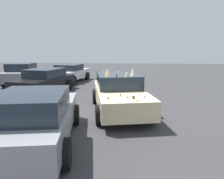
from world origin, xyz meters
TOP-DOWN VIEW (x-y plane):
  - ground_plane at (0.00, 0.00)m, footprint 60.00×60.00m
  - art_car_decorated at (0.12, 0.03)m, footprint 4.97×2.80m
  - parked_sedan_far_left at (-3.26, 2.00)m, footprint 4.59×2.61m
  - parked_sedan_row_back_center at (3.39, 4.59)m, footprint 4.36×2.70m
  - parked_sedan_near_right at (7.62, 4.33)m, footprint 4.45×2.56m
  - parked_sedan_behind_right at (6.38, 7.46)m, footprint 4.43×2.45m

SIDE VIEW (x-z plane):
  - ground_plane at x=0.00m, z-range 0.00..0.00m
  - parked_sedan_near_right at x=7.62m, z-range 0.01..1.37m
  - parked_sedan_row_back_center at x=3.39m, z-range 0.01..1.40m
  - parked_sedan_far_left at x=-3.26m, z-range 0.01..1.48m
  - parked_sedan_behind_right at x=6.38m, z-range -0.01..1.51m
  - art_car_decorated at x=0.12m, z-range -0.13..1.65m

